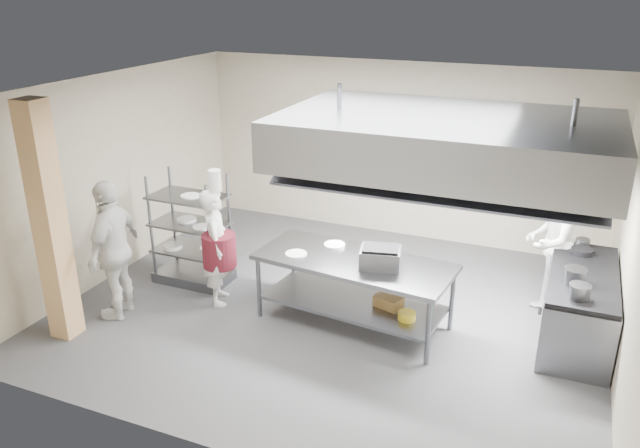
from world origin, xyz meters
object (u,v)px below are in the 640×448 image
at_px(griddle, 380,258).
at_px(stockpot, 575,275).
at_px(chef_head, 217,247).
at_px(chef_plating, 114,249).
at_px(island, 353,292).
at_px(chef_line, 548,240).
at_px(cooking_range, 579,308).
at_px(pass_rack, 191,229).

height_order(griddle, stockpot, griddle).
distance_m(chef_head, chef_plating, 1.33).
distance_m(island, chef_line, 2.77).
relative_size(chef_line, griddle, 3.78).
distance_m(island, chef_head, 1.97).
distance_m(cooking_range, chef_line, 1.08).
distance_m(pass_rack, chef_line, 5.03).
distance_m(pass_rack, stockpot, 5.23).
bearing_deg(chef_line, stockpot, 31.68).
relative_size(cooking_range, chef_plating, 1.06).
bearing_deg(chef_plating, island, 98.45).
bearing_deg(pass_rack, griddle, -5.40).
xyz_separation_m(chef_head, chef_line, (4.16, 1.72, 0.10)).
bearing_deg(pass_rack, stockpot, 2.59).
xyz_separation_m(pass_rack, chef_plating, (-0.35, -1.23, 0.12)).
xyz_separation_m(island, cooking_range, (2.71, 0.75, -0.04)).
xyz_separation_m(chef_line, chef_plating, (-5.20, -2.54, 0.02)).
bearing_deg(island, pass_rack, -179.45).
xyz_separation_m(pass_rack, cooking_range, (5.33, 0.49, -0.40)).
bearing_deg(griddle, cooking_range, 6.51).
bearing_deg(chef_plating, stockpot, 94.43).
distance_m(pass_rack, cooking_range, 5.37).
relative_size(island, stockpot, 9.56).
xyz_separation_m(pass_rack, stockpot, (5.22, 0.17, 0.17)).
xyz_separation_m(chef_head, chef_plating, (-1.04, -0.82, 0.12)).
bearing_deg(cooking_range, pass_rack, -174.77).
height_order(cooking_range, chef_head, chef_head).
height_order(island, cooking_range, island).
bearing_deg(chef_head, pass_rack, 32.00).
relative_size(pass_rack, griddle, 3.36).
distance_m(griddle, stockpot, 2.29).
bearing_deg(stockpot, griddle, -167.63).
height_order(pass_rack, griddle, pass_rack).
xyz_separation_m(island, griddle, (0.36, -0.07, 0.57)).
xyz_separation_m(pass_rack, griddle, (2.99, -0.32, 0.21)).
bearing_deg(griddle, chef_line, 28.72).
bearing_deg(cooking_range, chef_plating, -163.19).
height_order(pass_rack, cooking_range, pass_rack).
bearing_deg(griddle, chef_plating, -177.41).
bearing_deg(island, chef_plating, -155.76).
bearing_deg(pass_rack, chef_head, -29.52).
xyz_separation_m(island, chef_line, (2.23, 1.57, 0.47)).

